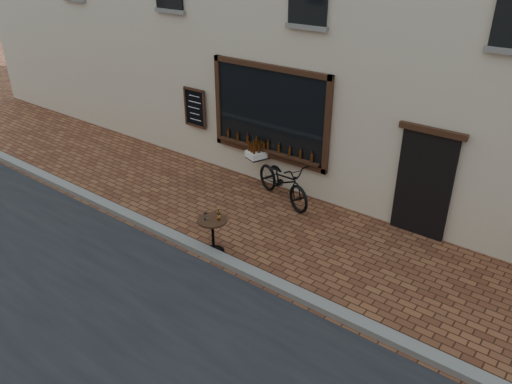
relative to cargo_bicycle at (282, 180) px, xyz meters
The scene contains 4 objects.
ground 3.21m from the cargo_bicycle, 68.58° to the right, with size 90.00×90.00×0.00m, color #552B1B.
kerb 3.02m from the cargo_bicycle, 67.18° to the right, with size 90.00×0.25×0.12m, color slate.
cargo_bicycle is the anchor object (origin of this frame).
bistro_table 2.61m from the cargo_bicycle, 85.91° to the right, with size 0.58×0.58×0.99m.
Camera 1 is at (4.64, -5.62, 5.55)m, focal length 35.00 mm.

